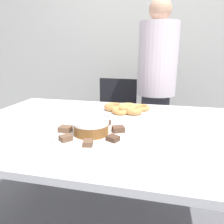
{
  "coord_description": "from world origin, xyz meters",
  "views": [
    {
      "loc": [
        0.24,
        -1.07,
        1.15
      ],
      "look_at": [
        -0.02,
        0.05,
        0.82
      ],
      "focal_mm": 35.0,
      "sensor_mm": 36.0,
      "label": 1
    }
  ],
  "objects": [
    {
      "name": "lamington_3",
      "position": [
        -0.04,
        -0.03,
        0.78
      ],
      "size": [
        0.06,
        0.07,
        0.03
      ],
      "rotation": [
        0.0,
        0.0,
        7.63
      ],
      "color": "brown",
      "rests_on": "plate_cake"
    },
    {
      "name": "person_standing",
      "position": [
        0.19,
        0.89,
        0.82
      ],
      "size": [
        0.34,
        0.34,
        1.56
      ],
      "color": "#383842",
      "rests_on": "ground_plane"
    },
    {
      "name": "donut_0",
      "position": [
        0.03,
        0.27,
        0.79
      ],
      "size": [
        0.12,
        0.12,
        0.04
      ],
      "color": "tan",
      "rests_on": "plate_donuts"
    },
    {
      "name": "lamington_0",
      "position": [
        -0.04,
        -0.29,
        0.78
      ],
      "size": [
        0.05,
        0.05,
        0.02
      ],
      "rotation": [
        0.0,
        0.0,
        4.93
      ],
      "color": "brown",
      "rests_on": "plate_cake"
    },
    {
      "name": "plate_cake",
      "position": [
        -0.07,
        -0.16,
        0.77
      ],
      "size": [
        0.36,
        0.36,
        0.01
      ],
      "color": "white",
      "rests_on": "table"
    },
    {
      "name": "donut_5",
      "position": [
        0.03,
        0.34,
        0.79
      ],
      "size": [
        0.12,
        0.12,
        0.03
      ],
      "color": "#E5AD66",
      "rests_on": "plate_donuts"
    },
    {
      "name": "wall_back",
      "position": [
        0.0,
        1.63,
        1.3
      ],
      "size": [
        8.0,
        0.05,
        2.6
      ],
      "color": "beige",
      "rests_on": "ground_plane"
    },
    {
      "name": "lamington_6",
      "position": [
        -0.15,
        -0.26,
        0.78
      ],
      "size": [
        0.06,
        0.06,
        0.02
      ],
      "rotation": [
        0.0,
        0.0,
        10.32
      ],
      "color": "brown",
      "rests_on": "plate_cake"
    },
    {
      "name": "donut_1",
      "position": [
        -0.06,
        0.28,
        0.79
      ],
      "size": [
        0.13,
        0.13,
        0.04
      ],
      "color": "#C68447",
      "rests_on": "plate_donuts"
    },
    {
      "name": "napkin",
      "position": [
        0.49,
        0.11,
        0.77
      ],
      "size": [
        0.13,
        0.1,
        0.01
      ],
      "color": "white",
      "rests_on": "table"
    },
    {
      "name": "frosted_cake",
      "position": [
        -0.07,
        -0.16,
        0.8
      ],
      "size": [
        0.17,
        0.17,
        0.06
      ],
      "color": "brown",
      "rests_on": "plate_cake"
    },
    {
      "name": "lamington_2",
      "position": [
        0.05,
        -0.11,
        0.78
      ],
      "size": [
        0.07,
        0.07,
        0.03
      ],
      "rotation": [
        0.0,
        0.0,
        6.73
      ],
      "color": "brown",
      "rests_on": "plate_cake"
    },
    {
      "name": "office_chair_left",
      "position": [
        -0.22,
        0.99,
        0.41
      ],
      "size": [
        0.48,
        0.48,
        0.87
      ],
      "rotation": [
        0.0,
        0.0,
        -0.09
      ],
      "color": "black",
      "rests_on": "ground_plane"
    },
    {
      "name": "donut_2",
      "position": [
        -0.0,
        0.21,
        0.79
      ],
      "size": [
        0.11,
        0.11,
        0.03
      ],
      "color": "#D18E4C",
      "rests_on": "plate_donuts"
    },
    {
      "name": "lamington_5",
      "position": [
        -0.2,
        -0.16,
        0.78
      ],
      "size": [
        0.06,
        0.05,
        0.03
      ],
      "rotation": [
        0.0,
        0.0,
        9.42
      ],
      "color": "brown",
      "rests_on": "plate_cake"
    },
    {
      "name": "donut_3",
      "position": [
        0.08,
        0.22,
        0.79
      ],
      "size": [
        0.11,
        0.11,
        0.04
      ],
      "color": "#D18E4C",
      "rests_on": "plate_donuts"
    },
    {
      "name": "lamington_4",
      "position": [
        -0.15,
        -0.06,
        0.78
      ],
      "size": [
        0.08,
        0.08,
        0.03
      ],
      "rotation": [
        0.0,
        0.0,
        8.52
      ],
      "color": "brown",
      "rests_on": "plate_cake"
    },
    {
      "name": "lamington_1",
      "position": [
        0.05,
        -0.22,
        0.78
      ],
      "size": [
        0.06,
        0.06,
        0.02
      ],
      "rotation": [
        0.0,
        0.0,
        5.83
      ],
      "color": "#513828",
      "rests_on": "plate_cake"
    },
    {
      "name": "table",
      "position": [
        0.0,
        0.0,
        0.68
      ],
      "size": [
        1.64,
        1.06,
        0.76
      ],
      "color": "silver",
      "rests_on": "ground_plane"
    },
    {
      "name": "donut_4",
      "position": [
        0.11,
        0.32,
        0.79
      ],
      "size": [
        0.12,
        0.12,
        0.03
      ],
      "color": "#D18E4C",
      "rests_on": "plate_donuts"
    },
    {
      "name": "plate_donuts",
      "position": [
        0.03,
        0.27,
        0.77
      ],
      "size": [
        0.32,
        0.32,
        0.01
      ],
      "color": "white",
      "rests_on": "table"
    }
  ]
}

